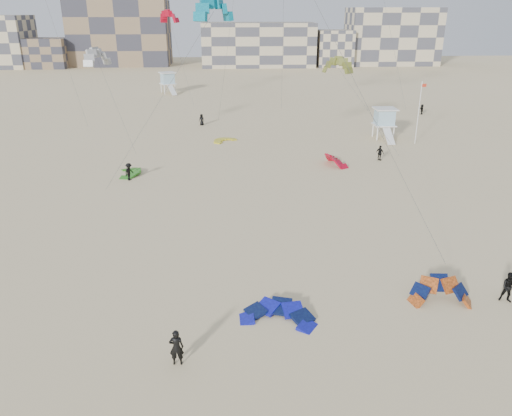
{
  "coord_description": "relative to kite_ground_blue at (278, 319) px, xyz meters",
  "views": [
    {
      "loc": [
        1.23,
        -22.03,
        15.53
      ],
      "look_at": [
        2.75,
        6.0,
        4.32
      ],
      "focal_mm": 35.0,
      "sensor_mm": 36.0,
      "label": 1
    }
  ],
  "objects": [
    {
      "name": "condo_west_b",
      "position": [
        -33.64,
        133.4,
        9.0
      ],
      "size": [
        28.0,
        14.0,
        18.0
      ],
      "primitive_type": "cube",
      "color": "#836B4F",
      "rests_on": "ground"
    },
    {
      "name": "kite_ground_blue",
      "position": [
        0.0,
        0.0,
        0.0
      ],
      "size": [
        4.79,
        4.94,
        2.08
      ],
      "primitive_type": null,
      "rotation": [
        0.27,
        0.0,
        -0.28
      ],
      "color": "#1119C4",
      "rests_on": "ground"
    },
    {
      "name": "kitesurfer_c",
      "position": [
        -12.23,
        24.2,
        0.86
      ],
      "size": [
        1.08,
        1.28,
        1.71
      ],
      "primitive_type": "imported",
      "rotation": [
        0.0,
        0.0,
        1.09
      ],
      "color": "black",
      "rests_on": "ground"
    },
    {
      "name": "kitesurfer_b",
      "position": [
        13.21,
        1.02,
        0.92
      ],
      "size": [
        1.09,
        0.99,
        1.83
      ],
      "primitive_type": "imported",
      "rotation": [
        0.0,
        0.0,
        -0.4
      ],
      "color": "black",
      "rests_on": "ground"
    },
    {
      "name": "ground",
      "position": [
        -3.64,
        -0.6,
        0.0
      ],
      "size": [
        320.0,
        320.0,
        0.0
      ],
      "primitive_type": "plane",
      "color": "beige",
      "rests_on": "ground"
    },
    {
      "name": "kitesurfer_d",
      "position": [
        14.08,
        29.66,
        0.84
      ],
      "size": [
        0.94,
        1.02,
        1.68
      ],
      "primitive_type": "imported",
      "rotation": [
        0.0,
        0.0,
        2.25
      ],
      "color": "black",
      "rests_on": "ground"
    },
    {
      "name": "kite_fly_olive",
      "position": [
        10.94,
        39.74,
        8.99
      ],
      "size": [
        7.34,
        14.34,
        9.48
      ],
      "rotation": [
        0.0,
        0.0,
        -0.64
      ],
      "color": "olive",
      "rests_on": "ground"
    },
    {
      "name": "condo_fill_right",
      "position": [
        28.36,
        127.4,
        5.0
      ],
      "size": [
        10.0,
        10.0,
        10.0
      ],
      "primitive_type": "cube",
      "color": "#C8B892",
      "rests_on": "ground"
    },
    {
      "name": "condo_mid",
      "position": [
        6.36,
        129.4,
        6.0
      ],
      "size": [
        32.0,
        16.0,
        12.0
      ],
      "primitive_type": "cube",
      "color": "#C8B892",
      "rests_on": "ground"
    },
    {
      "name": "kitesurfer_e",
      "position": [
        -6.36,
        48.75,
        0.8
      ],
      "size": [
        0.91,
        0.74,
        1.6
      ],
      "primitive_type": "imported",
      "rotation": [
        0.0,
        0.0,
        -0.33
      ],
      "color": "black",
      "rests_on": "ground"
    },
    {
      "name": "kite_ground_red_far",
      "position": [
        8.93,
        28.26,
        0.0
      ],
      "size": [
        4.12,
        4.02,
        3.37
      ],
      "primitive_type": null,
      "rotation": [
        0.72,
        0.0,
        1.79
      ],
      "color": "red",
      "rests_on": "ground"
    },
    {
      "name": "kitesurfer_f",
      "position": [
        28.14,
        54.99,
        0.78
      ],
      "size": [
        0.55,
        1.47,
        1.56
      ],
      "primitive_type": "imported",
      "rotation": [
        0.0,
        0.0,
        -1.63
      ],
      "color": "black",
      "rests_on": "ground"
    },
    {
      "name": "lifeguard_tower_far",
      "position": [
        -14.4,
        78.83,
        2.0
      ],
      "size": [
        3.77,
        6.02,
        4.04
      ],
      "rotation": [
        0.0,
        0.0,
        0.41
      ],
      "color": "white",
      "rests_on": "ground"
    },
    {
      "name": "kite_fly_grey",
      "position": [
        -16.87,
        35.44,
        10.45
      ],
      "size": [
        6.76,
        7.71,
        10.78
      ],
      "rotation": [
        0.0,
        0.0,
        1.14
      ],
      "color": "#BABABA",
      "rests_on": "ground"
    },
    {
      "name": "condo_east",
      "position": [
        46.36,
        131.4,
        8.0
      ],
      "size": [
        26.0,
        14.0,
        16.0
      ],
      "primitive_type": "cube",
      "color": "#C8B892",
      "rests_on": "ground"
    },
    {
      "name": "kite_ground_orange",
      "position": [
        9.39,
        1.22,
        0.0
      ],
      "size": [
        3.62,
        3.63,
        3.42
      ],
      "primitive_type": null,
      "rotation": [
        0.87,
        0.0,
        -0.08
      ],
      "color": "orange",
      "rests_on": "ground"
    },
    {
      "name": "condo_fill_left",
      "position": [
        -53.64,
        127.4,
        4.0
      ],
      "size": [
        12.0,
        10.0,
        8.0
      ],
      "primitive_type": "cube",
      "color": "#836B4F",
      "rests_on": "ground"
    },
    {
      "name": "kitesurfer_main",
      "position": [
        -5.08,
        -3.37,
        0.93
      ],
      "size": [
        0.68,
        0.45,
        1.86
      ],
      "primitive_type": "imported",
      "rotation": [
        0.0,
        0.0,
        3.15
      ],
      "color": "black",
      "rests_on": "ground"
    },
    {
      "name": "kite_fly_red",
      "position": [
        -11.93,
        65.54,
        14.24
      ],
      "size": [
        6.63,
        9.78,
        14.76
      ],
      "rotation": [
        0.0,
        0.0,
        2.34
      ],
      "color": "red",
      "rests_on": "ground"
    },
    {
      "name": "kite_fly_teal_a",
      "position": [
        -3.48,
        20.96,
        15.38
      ],
      "size": [
        12.33,
        5.14,
        15.61
      ],
      "rotation": [
        0.0,
        0.0,
        0.81
      ],
      "color": "#0B8EA9",
      "rests_on": "ground"
    },
    {
      "name": "flagpole",
      "position": [
        20.61,
        36.75,
        3.98
      ],
      "size": [
        0.61,
        0.09,
        7.57
      ],
      "color": "white",
      "rests_on": "ground"
    },
    {
      "name": "lifeguard_tower_near",
      "position": [
        17.38,
        39.65,
        1.92
      ],
      "size": [
        2.75,
        5.28,
        3.88
      ],
      "rotation": [
        0.0,
        0.0,
        0.0
      ],
      "color": "white",
      "rests_on": "ground"
    },
    {
      "name": "kite_ground_yellow",
      "position": [
        -3.1,
        39.18,
        0.0
      ],
      "size": [
        4.2,
        4.21,
        0.55
      ],
      "primitive_type": null,
      "rotation": [
        0.05,
        0.0,
        0.72
      ],
      "color": "yellow",
      "rests_on": "ground"
    },
    {
      "name": "kite_ground_green",
      "position": [
        -12.66,
        26.24,
        0.0
      ],
      "size": [
        3.87,
        3.67,
        1.33
      ],
      "primitive_type": null,
      "rotation": [
        0.18,
        0.0,
        -1.44
      ],
      "color": "#248D1C",
      "rests_on": "ground"
    }
  ]
}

